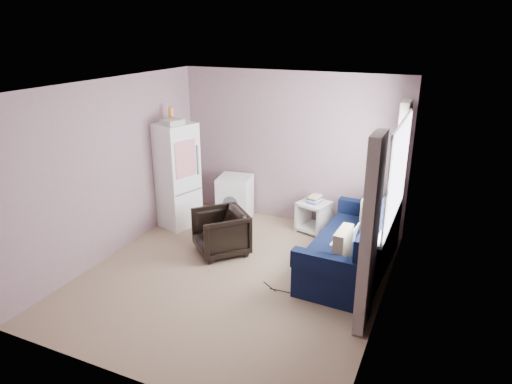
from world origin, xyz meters
TOP-DOWN VIEW (x-y plane):
  - room at (0.02, 0.01)m, footprint 3.84×4.24m
  - armchair at (-0.47, 0.51)m, footprint 0.96×0.96m
  - fridge at (-1.63, 1.15)m, footprint 0.73×0.73m
  - washing_machine at (-0.85, 1.73)m, footprint 0.62×0.62m
  - side_table at (0.54, 1.80)m, footprint 0.56×0.56m
  - sofa at (1.43, 0.79)m, footprint 1.02×2.09m
  - window_dressing at (1.78, 0.70)m, footprint 0.17×2.62m
  - floor_cables at (0.62, -0.09)m, footprint 0.40×0.16m

SIDE VIEW (x-z plane):
  - floor_cables at x=0.62m, z-range 0.00..0.01m
  - side_table at x=0.54m, z-range -0.02..0.60m
  - sofa at x=1.43m, z-range -0.12..0.79m
  - armchair at x=-0.47m, z-range 0.00..0.72m
  - washing_machine at x=-0.85m, z-range 0.02..0.78m
  - fridge at x=-1.63m, z-range -0.10..1.84m
  - window_dressing at x=1.78m, z-range 0.02..2.20m
  - room at x=0.02m, z-range -0.02..2.52m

